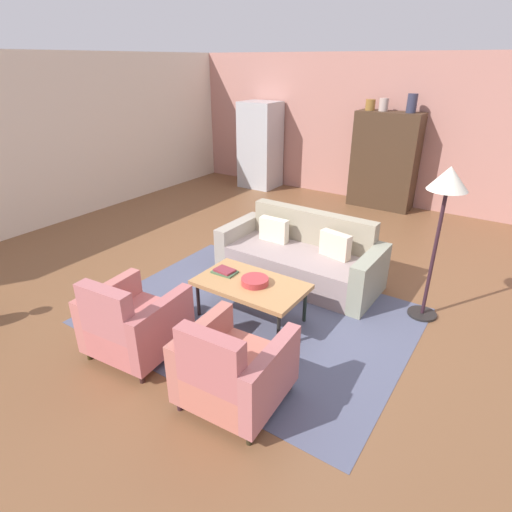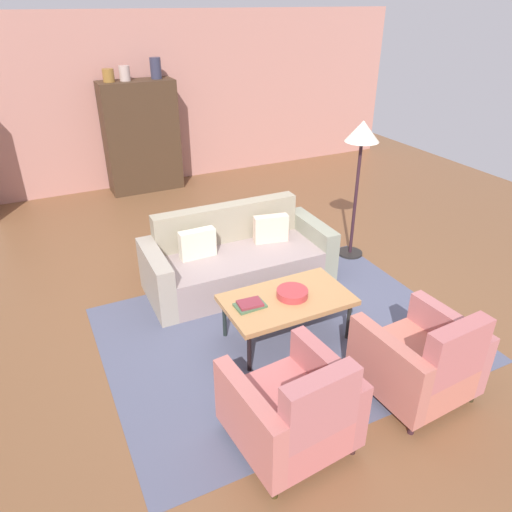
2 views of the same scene
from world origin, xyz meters
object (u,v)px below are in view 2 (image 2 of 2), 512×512
(armchair_left, at_px, (294,412))
(armchair_right, at_px, (422,363))
(fruit_bowl, at_px, (292,293))
(coffee_table, at_px, (287,301))
(vase_round, at_px, (125,73))
(couch, at_px, (236,259))
(floor_lamp, at_px, (361,144))
(book_stack, at_px, (250,305))
(vase_small, at_px, (156,68))
(cabinet, at_px, (141,137))
(vase_tall, at_px, (108,75))

(armchair_left, height_order, armchair_right, same)
(armchair_left, bearing_deg, fruit_bowl, 55.97)
(coffee_table, distance_m, vase_round, 4.97)
(couch, xyz_separation_m, floor_lamp, (1.60, -0.04, 1.16))
(book_stack, relative_size, vase_round, 1.23)
(armchair_right, height_order, vase_small, vase_small)
(vase_small, bearing_deg, cabinet, 179.23)
(armchair_left, xyz_separation_m, floor_lamp, (2.19, 2.31, 1.10))
(vase_round, bearing_deg, fruit_bowl, -85.88)
(armchair_left, xyz_separation_m, armchair_right, (1.20, -0.00, 0.00))
(fruit_bowl, distance_m, book_stack, 0.43)
(vase_tall, relative_size, vase_round, 0.86)
(vase_round, distance_m, floor_lamp, 4.08)
(fruit_bowl, bearing_deg, vase_round, 94.12)
(coffee_table, height_order, floor_lamp, floor_lamp)
(cabinet, bearing_deg, coffee_table, -88.35)
(armchair_right, height_order, vase_tall, vase_tall)
(fruit_bowl, bearing_deg, vase_small, 88.07)
(vase_small, relative_size, floor_lamp, 0.19)
(book_stack, xyz_separation_m, vase_round, (0.09, 4.71, 1.43))
(couch, distance_m, cabinet, 3.60)
(armchair_left, distance_m, vase_round, 6.11)
(vase_round, bearing_deg, floor_lamp, -62.26)
(vase_small, bearing_deg, armchair_right, -86.21)
(couch, bearing_deg, vase_small, -92.69)
(coffee_table, bearing_deg, vase_small, 87.42)
(couch, xyz_separation_m, vase_round, (-0.29, 3.54, 1.62))
(vase_small, bearing_deg, vase_tall, 180.00)
(armchair_right, relative_size, cabinet, 0.49)
(armchair_left, bearing_deg, book_stack, 74.67)
(coffee_table, bearing_deg, cabinet, 91.65)
(floor_lamp, bearing_deg, vase_small, 111.13)
(couch, relative_size, coffee_table, 1.76)
(floor_lamp, bearing_deg, armchair_right, -113.30)
(couch, distance_m, coffee_table, 1.19)
(armchair_left, relative_size, cabinet, 0.49)
(couch, height_order, vase_round, vase_round)
(vase_round, relative_size, vase_small, 0.70)
(coffee_table, height_order, vase_tall, vase_tall)
(armchair_left, xyz_separation_m, vase_round, (0.31, 5.90, 1.57))
(vase_tall, bearing_deg, vase_small, 0.00)
(couch, distance_m, armchair_left, 2.43)
(vase_tall, xyz_separation_m, floor_lamp, (2.14, -3.59, -0.45))
(armchair_right, height_order, cabinet, cabinet)
(couch, bearing_deg, coffee_table, 90.69)
(fruit_bowl, height_order, cabinet, cabinet)
(coffee_table, xyz_separation_m, vase_small, (0.21, 4.73, 1.54))
(cabinet, relative_size, vase_small, 5.60)
(couch, xyz_separation_m, fruit_bowl, (0.05, -1.19, 0.20))
(armchair_right, distance_m, fruit_bowl, 1.30)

